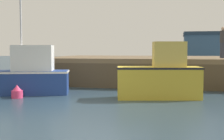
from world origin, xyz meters
TOP-DOWN VIEW (x-y plane):
  - ground at (0.00, 0.00)m, footprint 120.00×160.00m
  - pier at (1.87, 7.84)m, footprint 13.80×8.77m
  - fishing_boat_near_left at (-3.67, 1.24)m, footprint 4.51×2.69m
  - fishing_boat_near_right at (2.58, 1.25)m, footprint 3.63×1.79m
  - dockworker at (5.78, 6.58)m, footprint 0.34×0.34m
  - warehouse at (7.46, 36.90)m, footprint 6.42×6.01m
  - mooring_buoy_foreground at (-3.32, 0.11)m, footprint 0.47×0.47m

SIDE VIEW (x-z plane):
  - ground at x=0.00m, z-range -0.10..0.00m
  - mooring_buoy_foreground at x=-3.32m, z-range -0.03..0.53m
  - fishing_boat_near_left at x=-3.67m, z-range -1.29..3.03m
  - fishing_boat_near_right at x=2.58m, z-range -0.29..2.07m
  - pier at x=1.87m, z-range 0.54..2.10m
  - warehouse at x=7.46m, z-range 0.02..4.75m
  - dockworker at x=5.78m, z-range 1.57..3.33m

